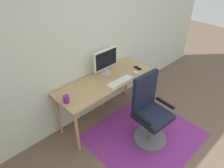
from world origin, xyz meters
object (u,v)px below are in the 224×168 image
object	(u,v)px
monitor	(106,60)
office_chair	(149,115)
desk	(105,84)
cell_phone	(137,68)
coffee_cup	(66,99)
keyboard	(120,81)
computer_mouse	(135,72)

from	to	relation	value
monitor	office_chair	world-z (taller)	monitor
desk	office_chair	xyz separation A→B (m)	(0.15, -0.76, -0.23)
cell_phone	coffee_cup	bearing A→B (deg)	-174.14
keyboard	cell_phone	distance (m)	0.51
desk	computer_mouse	bearing A→B (deg)	-20.79
monitor	office_chair	distance (m)	1.06
monitor	keyboard	bearing A→B (deg)	-93.37
desk	keyboard	world-z (taller)	keyboard
computer_mouse	coffee_cup	size ratio (longest dim) A/B	1.04
monitor	coffee_cup	xyz separation A→B (m)	(-0.87, -0.19, -0.18)
desk	monitor	bearing A→B (deg)	45.68
monitor	keyboard	size ratio (longest dim) A/B	1.06
keyboard	cell_phone	world-z (taller)	keyboard
computer_mouse	coffee_cup	xyz separation A→B (m)	(-1.20, 0.15, 0.03)
cell_phone	monitor	bearing A→B (deg)	161.17
desk	office_chair	bearing A→B (deg)	-78.87
computer_mouse	office_chair	xyz separation A→B (m)	(-0.33, -0.58, -0.32)
keyboard	office_chair	size ratio (longest dim) A/B	0.40
computer_mouse	coffee_cup	bearing A→B (deg)	173.04
desk	coffee_cup	world-z (taller)	coffee_cup
computer_mouse	coffee_cup	distance (m)	1.21
computer_mouse	monitor	bearing A→B (deg)	135.14
coffee_cup	cell_phone	xyz separation A→B (m)	(1.35, -0.07, -0.04)
monitor	office_chair	size ratio (longest dim) A/B	0.42
monitor	computer_mouse	size ratio (longest dim) A/B	4.39
monitor	coffee_cup	world-z (taller)	monitor
desk	keyboard	bearing A→B (deg)	-56.05
monitor	cell_phone	size ratio (longest dim) A/B	3.26
office_chair	monitor	bearing A→B (deg)	93.73
desk	cell_phone	bearing A→B (deg)	-9.16
monitor	coffee_cup	size ratio (longest dim) A/B	4.58
office_chair	desk	bearing A→B (deg)	104.63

